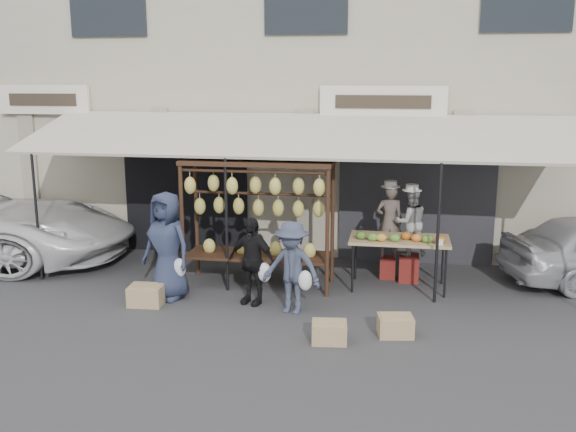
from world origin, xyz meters
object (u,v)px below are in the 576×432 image
produce_table (399,240)px  customer_mid (252,261)px  customer_left (167,246)px  vendor_left (389,221)px  vendor_right (411,222)px  crate_near_a (329,332)px  banana_rack (258,199)px  customer_right (292,268)px  crate_far (146,295)px  crate_near_b (395,326)px

produce_table → customer_mid: (-2.34, -1.12, -0.16)m
produce_table → customer_left: (-3.77, -1.11, 0.02)m
vendor_left → vendor_right: (0.38, -0.13, 0.03)m
produce_table → crate_near_a: (-0.93, -2.47, -0.73)m
banana_rack → vendor_right: 2.75m
customer_mid → customer_right: size_ratio=0.98×
banana_rack → customer_right: banana_rack is taller
produce_table → customer_right: customer_right is taller
customer_mid → crate_far: (-1.67, -0.38, -0.56)m
banana_rack → customer_right: size_ratio=1.78×
crate_near_a → crate_near_b: crate_near_b is taller
banana_rack → crate_far: size_ratio=4.83×
vendor_left → crate_near_b: 2.85m
banana_rack → crate_near_b: (2.41, -1.83, -1.42)m
vendor_left → crate_far: vendor_left is taller
produce_table → crate_near_b: size_ratio=3.49×
customer_left → customer_mid: bearing=17.7°
customer_mid → crate_far: bearing=-148.6°
customer_left → crate_far: 0.87m
vendor_left → customer_right: size_ratio=0.91×
customer_left → customer_mid: customer_left is taller
vendor_left → customer_left: customer_left is taller
crate_near_a → vendor_left: bearing=76.5°
customer_left → crate_far: bearing=-103.6°
customer_mid → banana_rack: bearing=114.3°
vendor_left → customer_left: size_ratio=0.74×
crate_near_b → crate_far: (-3.99, 0.59, 0.02)m
produce_table → vendor_left: 0.66m
customer_mid → crate_far: customer_mid is taller
banana_rack → crate_far: 2.45m
vendor_left → produce_table: bearing=102.7°
produce_table → customer_left: 3.93m
vendor_left → customer_mid: 2.78m
crate_near_a → crate_near_b: (0.90, 0.39, 0.00)m
customer_mid → customer_right: (0.71, -0.30, 0.01)m
produce_table → customer_mid: bearing=-154.4°
vendor_right → customer_mid: vendor_right is taller
vendor_left → customer_right: (-1.44, -2.03, -0.34)m
customer_mid → crate_far: size_ratio=2.67×
produce_table → vendor_right: bearing=68.7°
banana_rack → customer_right: 1.64m
vendor_left → crate_near_a: size_ratio=2.77×
customer_mid → crate_near_a: customer_mid is taller
vendor_right → crate_far: size_ratio=2.25×
crate_far → customer_mid: bearing=12.7°
produce_table → customer_mid: 2.60m
vendor_left → crate_near_b: size_ratio=2.73×
crate_near_b → crate_far: 4.03m
banana_rack → customer_mid: banana_rack is taller
customer_mid → crate_near_b: customer_mid is taller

